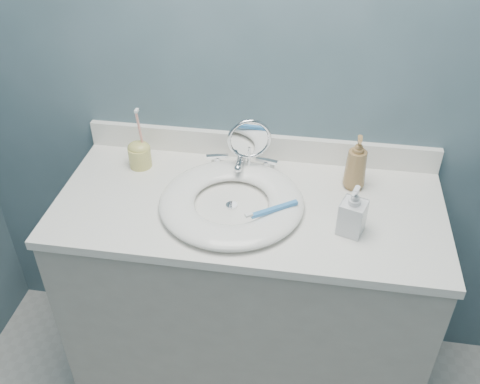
% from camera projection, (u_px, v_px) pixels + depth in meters
% --- Properties ---
extents(back_wall, '(2.20, 0.02, 2.40)m').
position_uv_depth(back_wall, '(262.00, 71.00, 1.71)').
color(back_wall, '#425A63').
rests_on(back_wall, ground).
extents(vanity_cabinet, '(1.20, 0.55, 0.85)m').
position_uv_depth(vanity_cabinet, '(248.00, 300.00, 1.96)').
color(vanity_cabinet, '#B2ADA3').
rests_on(vanity_cabinet, ground).
extents(countertop, '(1.22, 0.57, 0.03)m').
position_uv_depth(countertop, '(249.00, 206.00, 1.69)').
color(countertop, white).
rests_on(countertop, vanity_cabinet).
extents(backsplash, '(1.22, 0.02, 0.09)m').
position_uv_depth(backsplash, '(260.00, 146.00, 1.86)').
color(backsplash, white).
rests_on(backsplash, countertop).
extents(basin, '(0.45, 0.45, 0.04)m').
position_uv_depth(basin, '(232.00, 202.00, 1.65)').
color(basin, white).
rests_on(basin, countertop).
extents(drain, '(0.04, 0.04, 0.01)m').
position_uv_depth(drain, '(232.00, 206.00, 1.66)').
color(drain, silver).
rests_on(drain, countertop).
extents(faucet, '(0.25, 0.13, 0.07)m').
position_uv_depth(faucet, '(241.00, 164.00, 1.80)').
color(faucet, silver).
rests_on(faucet, countertop).
extents(makeup_mirror, '(0.14, 0.08, 0.21)m').
position_uv_depth(makeup_mirror, '(249.00, 146.00, 1.73)').
color(makeup_mirror, silver).
rests_on(makeup_mirror, countertop).
extents(soap_bottle_amber, '(0.07, 0.07, 0.19)m').
position_uv_depth(soap_bottle_amber, '(356.00, 163.00, 1.69)').
color(soap_bottle_amber, olive).
rests_on(soap_bottle_amber, countertop).
extents(soap_bottle_clear, '(0.09, 0.09, 0.16)m').
position_uv_depth(soap_bottle_clear, '(353.00, 210.00, 1.52)').
color(soap_bottle_clear, silver).
rests_on(soap_bottle_clear, countertop).
extents(toothbrush_holder, '(0.08, 0.08, 0.22)m').
position_uv_depth(toothbrush_holder, '(140.00, 153.00, 1.82)').
color(toothbrush_holder, '#CBC265').
rests_on(toothbrush_holder, countertop).
extents(toothbrush_lying, '(0.15, 0.11, 0.02)m').
position_uv_depth(toothbrush_lying, '(272.00, 210.00, 1.58)').
color(toothbrush_lying, '#3881C7').
rests_on(toothbrush_lying, basin).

